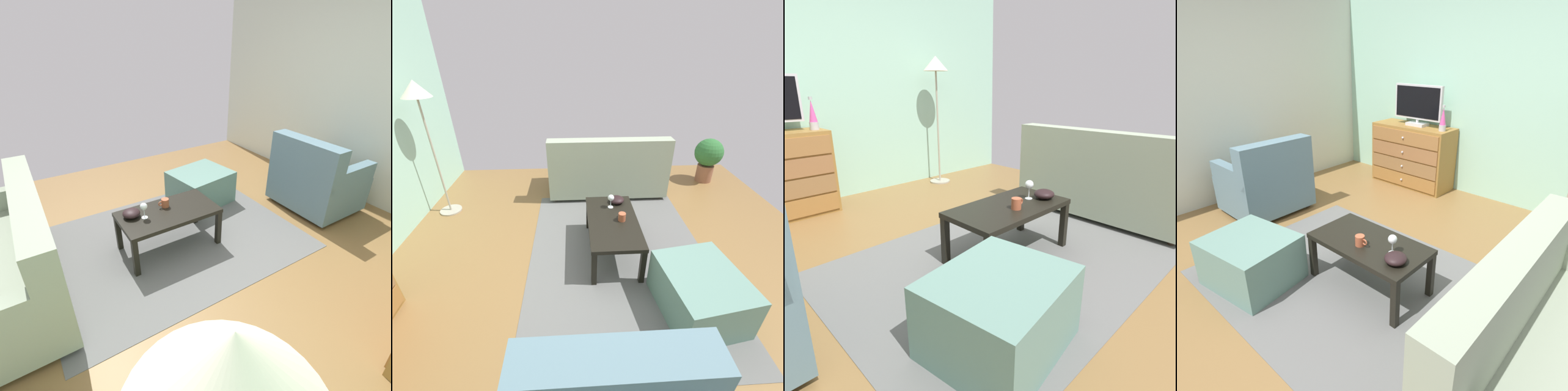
% 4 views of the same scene
% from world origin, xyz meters
% --- Properties ---
extents(ground_plane, '(5.23, 5.15, 0.05)m').
position_xyz_m(ground_plane, '(0.00, 0.00, -0.03)').
color(ground_plane, olive).
extents(wall_accent_rear, '(5.23, 0.12, 2.76)m').
position_xyz_m(wall_accent_rear, '(0.00, 2.33, 1.38)').
color(wall_accent_rear, '#9DCFB7').
rests_on(wall_accent_rear, ground_plane).
extents(wall_plain_left, '(0.12, 5.15, 2.76)m').
position_xyz_m(wall_plain_left, '(-2.37, 0.00, 1.38)').
color(wall_plain_left, silver).
rests_on(wall_plain_left, ground_plane).
extents(area_rug, '(2.60, 1.90, 0.01)m').
position_xyz_m(area_rug, '(0.20, -0.20, 0.00)').
color(area_rug, slate).
rests_on(area_rug, ground_plane).
extents(dresser, '(1.17, 0.49, 0.87)m').
position_xyz_m(dresser, '(-0.85, 2.02, 0.44)').
color(dresser, olive).
rests_on(dresser, ground_plane).
extents(tv, '(0.74, 0.18, 0.55)m').
position_xyz_m(tv, '(-0.80, 2.05, 1.16)').
color(tv, silver).
rests_on(tv, dresser).
extents(lava_lamp, '(0.09, 0.09, 0.33)m').
position_xyz_m(lava_lamp, '(-0.36, 1.98, 1.02)').
color(lava_lamp, '#B7B7BC').
rests_on(lava_lamp, dresser).
extents(coffee_table, '(0.96, 0.52, 0.42)m').
position_xyz_m(coffee_table, '(0.28, -0.13, 0.37)').
color(coffee_table, black).
rests_on(coffee_table, ground_plane).
extents(wine_glass, '(0.07, 0.07, 0.16)m').
position_xyz_m(wine_glass, '(0.53, -0.14, 0.54)').
color(wine_glass, silver).
rests_on(wine_glass, coffee_table).
extents(mug, '(0.11, 0.08, 0.08)m').
position_xyz_m(mug, '(0.27, -0.22, 0.47)').
color(mug, '#AB5536').
rests_on(mug, coffee_table).
extents(bowl_decorative, '(0.17, 0.17, 0.08)m').
position_xyz_m(bowl_decorative, '(0.62, -0.22, 0.46)').
color(bowl_decorative, black).
rests_on(bowl_decorative, coffee_table).
extents(couch_large, '(0.85, 1.70, 0.91)m').
position_xyz_m(couch_large, '(1.69, -0.24, 0.35)').
color(couch_large, '#332319').
rests_on(couch_large, ground_plane).
extents(armchair, '(0.80, 0.90, 0.92)m').
position_xyz_m(armchair, '(-1.60, 0.10, 0.37)').
color(armchair, '#332319').
rests_on(armchair, ground_plane).
extents(ottoman, '(0.78, 0.70, 0.41)m').
position_xyz_m(ottoman, '(-0.50, -0.76, 0.21)').
color(ottoman, slate).
rests_on(ottoman, ground_plane).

